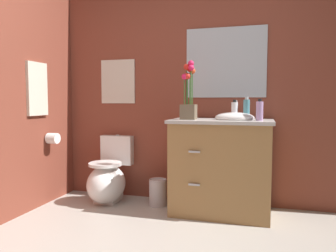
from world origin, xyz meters
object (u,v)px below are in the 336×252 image
Objects in this scene: toilet at (108,179)px; flower_vase at (189,98)px; lotion_bottle at (260,111)px; wall_poster at (118,82)px; toilet_paper_roll at (53,138)px; hand_wash_bottle at (246,109)px; vanity_cabinet at (221,165)px; trash_bin at (158,192)px; hanging_towel at (37,89)px; soap_bottle at (234,111)px; wall_mirror at (226,63)px.

flower_vase is (0.88, -0.08, 0.85)m from toilet.
wall_poster is at bearing 166.63° from lotion_bottle.
wall_poster reaches higher than toilet_paper_roll.
hand_wash_bottle is at bearing 8.68° from flower_vase.
vanity_cabinet is 0.72m from trash_bin.
hanging_towel is at bearing -169.70° from vanity_cabinet.
hand_wash_bottle is at bearing 142.40° from lotion_bottle.
hanging_towel reaches higher than hand_wash_bottle.
hand_wash_bottle is 1.21m from trash_bin.
lotion_bottle is at bearing -11.35° from vanity_cabinet.
toilet is 3.71× the size of soap_bottle.
soap_bottle is 1.69× the size of toilet_paper_roll.
toilet is 6.27× the size of toilet_paper_roll.
flower_vase reaches higher than toilet.
soap_bottle is at bearing -67.84° from wall_mirror.
flower_vase reaches higher than soap_bottle.
flower_vase is 1.49m from hanging_towel.
toilet_paper_roll is (-0.52, -0.46, -0.60)m from wall_poster.
hand_wash_bottle is at bearing 5.68° from toilet_paper_roll.
hanging_towel is 0.53m from toilet_paper_roll.
wall_mirror is (0.64, 0.24, 1.31)m from trash_bin.
vanity_cabinet is 1.93m from hanging_towel.
toilet_paper_roll is at bearing -138.50° from wall_poster.
vanity_cabinet is at bearing -174.35° from hand_wash_bottle.
wall_poster reaches higher than trash_bin.
trash_bin is 0.57× the size of wall_poster.
soap_bottle is 1.13m from trash_bin.
vanity_cabinet is 1.73m from toilet_paper_roll.
vanity_cabinet is 5.55× the size of lotion_bottle.
vanity_cabinet is at bearing -4.41° from trash_bin.
hanging_towel is at bearing -160.77° from wall_mirror.
lotion_bottle reaches higher than soap_bottle.
toilet is at bearing 30.91° from hanging_towel.
toilet is 2.54× the size of trash_bin.
toilet is 0.86× the size of wall_mirror.
trash_bin is 0.52× the size of hanging_towel.
hand_wash_bottle reaches higher than trash_bin.
wall_mirror is at bearing 20.95° from trash_bin.
wall_poster is 0.85m from hanging_towel.
toilet_paper_roll is at bearing -174.32° from vanity_cabinet.
hand_wash_bottle reaches higher than toilet.
toilet_paper_roll is (-1.07, -0.22, 0.54)m from trash_bin.
lotion_bottle is 2.13m from hanging_towel.
flower_vase is at bearing 10.18° from hanging_towel.
soap_bottle is 0.88× the size of hand_wash_bottle.
toilet is 1.20m from vanity_cabinet.
soap_bottle is 1.37m from wall_poster.
flower_vase is at bearing 179.11° from lotion_bottle.
lotion_bottle is 0.40× the size of wall_poster.
hand_wash_bottle reaches higher than lotion_bottle.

